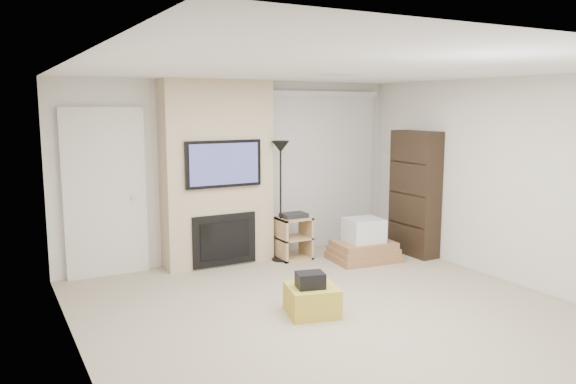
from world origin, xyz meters
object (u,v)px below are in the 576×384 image
av_stand (294,235)px  bookshelf (415,193)px  box_stack (364,244)px  ottoman (312,300)px  floor_lamp (281,167)px

av_stand → bookshelf: (1.67, -0.61, 0.55)m
box_stack → bookshelf: bearing=-3.9°
ottoman → box_stack: (1.70, 1.42, 0.08)m
floor_lamp → av_stand: size_ratio=2.55×
ottoman → floor_lamp: bearing=70.9°
av_stand → box_stack: bearing=-33.8°
ottoman → bookshelf: (2.56, 1.36, 0.75)m
av_stand → box_stack: (0.82, -0.55, -0.12)m
box_stack → av_stand: bearing=146.2°
ottoman → av_stand: av_stand is taller
ottoman → av_stand: bearing=65.7°
floor_lamp → av_stand: (0.20, -0.02, -0.98)m
floor_lamp → bookshelf: size_ratio=0.93×
box_stack → bookshelf: bookshelf is taller
floor_lamp → box_stack: (1.02, -0.57, -1.10)m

